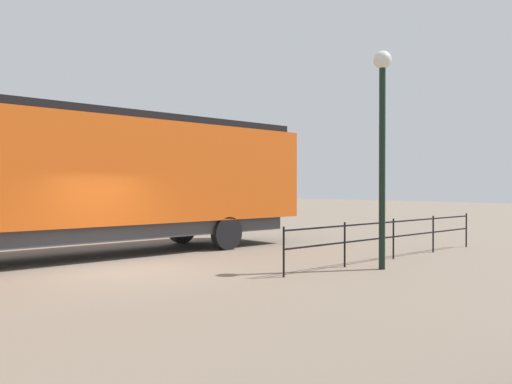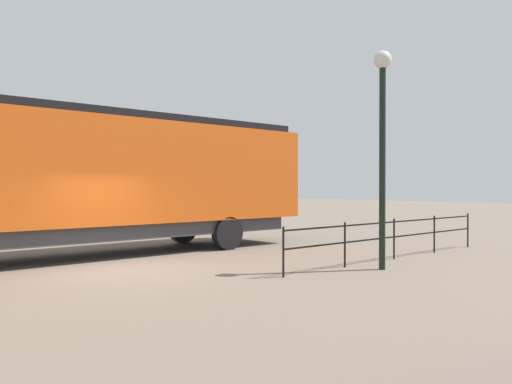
{
  "view_description": "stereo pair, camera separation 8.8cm",
  "coord_description": "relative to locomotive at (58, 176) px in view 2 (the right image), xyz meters",
  "views": [
    {
      "loc": [
        11.47,
        -5.96,
        2.09
      ],
      "look_at": [
        1.77,
        2.65,
        1.96
      ],
      "focal_mm": 35.72,
      "sensor_mm": 36.0,
      "label": 1
    },
    {
      "loc": [
        11.52,
        -5.9,
        2.09
      ],
      "look_at": [
        1.77,
        2.65,
        1.96
      ],
      "focal_mm": 35.72,
      "sensor_mm": 36.0,
      "label": 2
    }
  ],
  "objects": [
    {
      "name": "locomotive",
      "position": [
        0.0,
        0.0,
        0.0
      ],
      "size": [
        2.99,
        17.79,
        4.32
      ],
      "color": "#D15114",
      "rests_on": "ground_plane"
    },
    {
      "name": "platform_fence",
      "position": [
        6.26,
        7.32,
        -1.64
      ],
      "size": [
        0.05,
        8.97,
        1.17
      ],
      "color": "black",
      "rests_on": "ground_plane"
    },
    {
      "name": "ground_plane",
      "position": [
        3.12,
        0.56,
        -2.41
      ],
      "size": [
        120.0,
        120.0,
        0.0
      ],
      "primitive_type": "plane",
      "color": "#756656"
    },
    {
      "name": "lamp_post",
      "position": [
        7.1,
        5.53,
        1.28
      ],
      "size": [
        0.45,
        0.45,
        5.52
      ],
      "color": "black",
      "rests_on": "ground_plane"
    }
  ]
}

